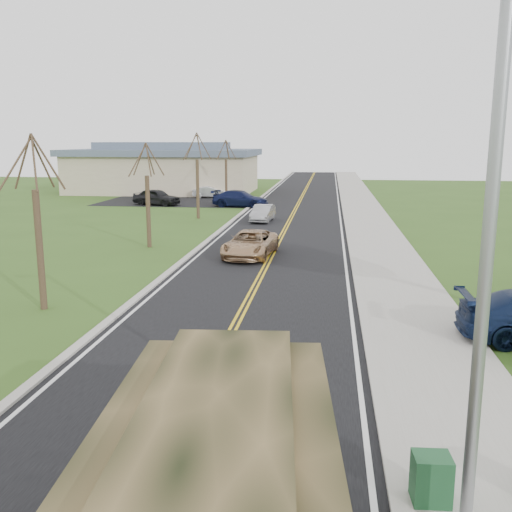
% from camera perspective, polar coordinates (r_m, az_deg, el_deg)
% --- Properties ---
extents(ground, '(160.00, 160.00, 0.00)m').
position_cam_1_polar(ground, '(10.50, -10.88, -22.51)').
color(ground, '#32511B').
rests_on(ground, ground).
extents(road, '(8.00, 120.00, 0.01)m').
position_cam_1_polar(road, '(48.67, 3.91, 4.57)').
color(road, black).
rests_on(road, ground).
extents(curb_right, '(0.30, 120.00, 0.12)m').
position_cam_1_polar(curb_right, '(48.59, 8.81, 4.52)').
color(curb_right, '#9E998E').
rests_on(curb_right, ground).
extents(sidewalk_right, '(3.20, 120.00, 0.10)m').
position_cam_1_polar(sidewalk_right, '(48.66, 10.88, 4.45)').
color(sidewalk_right, '#9E998E').
rests_on(sidewalk_right, ground).
extents(curb_left, '(0.30, 120.00, 0.10)m').
position_cam_1_polar(curb_left, '(49.08, -0.95, 4.71)').
color(curb_left, '#9E998E').
rests_on(curb_left, ground).
extents(street_light, '(1.65, 0.22, 8.00)m').
position_cam_1_polar(street_light, '(8.10, 21.47, 0.70)').
color(street_light, gray).
rests_on(street_light, ground).
extents(bare_tree_a, '(1.93, 2.26, 6.08)m').
position_cam_1_polar(bare_tree_a, '(21.00, -20.91, 1.93)').
color(bare_tree_a, '#38281C').
rests_on(bare_tree_a, ground).
extents(bare_tree_b, '(1.83, 2.14, 5.73)m').
position_cam_1_polar(bare_tree_b, '(31.99, -10.76, 5.25)').
color(bare_tree_b, '#38281C').
rests_on(bare_tree_b, ground).
extents(bare_tree_c, '(2.04, 2.39, 6.42)m').
position_cam_1_polar(bare_tree_c, '(43.48, -5.87, 7.38)').
color(bare_tree_c, '#38281C').
rests_on(bare_tree_c, ground).
extents(bare_tree_d, '(1.88, 2.20, 5.91)m').
position_cam_1_polar(bare_tree_d, '(55.22, -3.01, 8.05)').
color(bare_tree_d, '#38281C').
rests_on(bare_tree_d, ground).
extents(commercial_building, '(25.50, 21.50, 5.65)m').
position_cam_1_polar(commercial_building, '(67.00, -9.12, 8.64)').
color(commercial_building, tan).
rests_on(commercial_building, ground).
extents(military_truck, '(2.84, 6.79, 3.30)m').
position_cam_1_polar(military_truck, '(6.78, -3.50, -24.09)').
color(military_truck, black).
rests_on(military_truck, ground).
extents(suv_champagne, '(2.65, 4.97, 1.33)m').
position_cam_1_polar(suv_champagne, '(29.06, -0.58, 1.23)').
color(suv_champagne, tan).
rests_on(suv_champagne, ground).
extents(sedan_silver, '(1.57, 3.79, 1.22)m').
position_cam_1_polar(sedan_silver, '(41.81, 0.68, 4.30)').
color(sedan_silver, '#9E9EA2').
rests_on(sedan_silver, ground).
extents(utility_box_near, '(0.63, 0.54, 0.80)m').
position_cam_1_polar(utility_box_near, '(10.23, 17.12, -20.50)').
color(utility_box_near, '#1C4E2A').
rests_on(utility_box_near, sidewalk_right).
extents(lot_car_dark, '(4.74, 2.93, 1.51)m').
position_cam_1_polar(lot_car_dark, '(53.23, -9.92, 5.83)').
color(lot_car_dark, black).
rests_on(lot_car_dark, ground).
extents(lot_car_silver, '(3.75, 1.69, 1.19)m').
position_cam_1_polar(lot_car_silver, '(59.58, -4.61, 6.40)').
color(lot_car_silver, silver).
rests_on(lot_car_silver, ground).
extents(lot_car_navy, '(5.32, 2.87, 1.47)m').
position_cam_1_polar(lot_car_navy, '(51.10, -1.57, 5.74)').
color(lot_car_navy, '#0F1538').
rests_on(lot_car_navy, ground).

